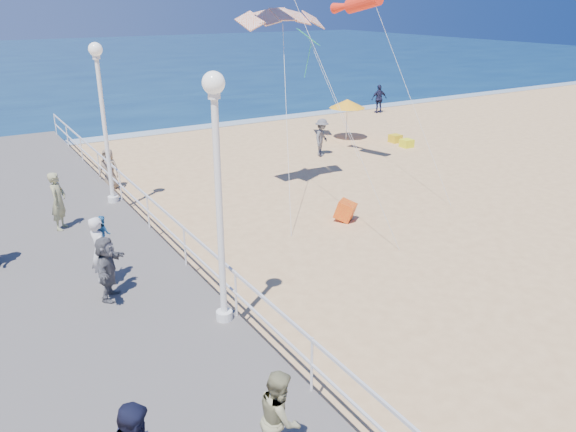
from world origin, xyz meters
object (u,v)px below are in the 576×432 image
lamp_post_far (102,108)px  box_kite (345,212)px  lamp_post_mid (218,177)px  beach_chair_right (407,143)px  beach_walker_a (322,137)px  beach_chair_left (395,138)px  spectator_6 (58,201)px  beach_walker_b (379,99)px  beach_umbrella (347,104)px  woman_holding_toddler (100,252)px  spectator_1 (280,417)px  toddler_held (103,233)px  spectator_5 (107,268)px  beach_walker_c (109,169)px

lamp_post_far → box_kite: size_ratio=8.87×
lamp_post_mid → beach_chair_right: bearing=35.3°
lamp_post_far → box_kite: (6.42, -4.83, -3.36)m
beach_walker_a → beach_chair_left: beach_walker_a is taller
lamp_post_far → spectator_6: (-2.00, -1.64, -2.37)m
beach_walker_b → beach_umbrella: bearing=50.4°
box_kite → lamp_post_far: bearing=105.8°
lamp_post_mid → beach_chair_right: (15.19, 10.74, -3.46)m
lamp_post_mid → woman_holding_toddler: (-1.85, 2.99, -2.37)m
spectator_1 → spectator_6: (-0.99, 11.47, 0.09)m
woman_holding_toddler → toddler_held: (0.15, 0.15, 0.40)m
beach_walker_b → box_kite: (-13.57, -14.51, -0.61)m
beach_umbrella → box_kite: bearing=-127.0°
beach_walker_a → beach_chair_right: size_ratio=3.21×
spectator_5 → beach_walker_b: (21.87, 16.43, -0.26)m
spectator_1 → spectator_6: spectator_6 is taller
lamp_post_mid → box_kite: 8.36m
beach_walker_c → beach_chair_right: beach_walker_c is taller
lamp_post_far → beach_walker_b: 22.38m
beach_walker_a → beach_chair_left: (4.84, 0.23, -0.68)m
spectator_6 → beach_chair_left: 17.99m
beach_chair_right → toddler_held: bearing=-155.8°
beach_walker_b → spectator_6: bearing=39.7°
beach_walker_c → beach_chair_right: bearing=34.9°
beach_umbrella → beach_chair_left: 3.10m
woman_holding_toddler → box_kite: size_ratio=2.98×
beach_walker_a → beach_umbrella: 3.78m
lamp_post_mid → toddler_held: (-1.70, 3.14, -1.97)m
box_kite → toddler_held: bearing=150.1°
beach_walker_b → box_kite: bearing=59.3°
beach_walker_c → beach_umbrella: beach_umbrella is taller
box_kite → beach_umbrella: (7.15, 9.49, 1.61)m
spectator_6 → beach_walker_a: bearing=-37.7°
lamp_post_mid → beach_umbrella: size_ratio=2.49×
lamp_post_far → beach_chair_left: bearing=10.4°
spectator_5 → beach_chair_left: spectator_5 is taller
lamp_post_mid → beach_chair_left: lamp_post_mid is taller
beach_umbrella → lamp_post_far: bearing=-161.1°
box_kite → beach_chair_left: size_ratio=1.09×
beach_walker_a → beach_walker_c: bearing=143.2°
woman_holding_toddler → box_kite: 8.41m
lamp_post_far → woman_holding_toddler: bearing=-107.1°
lamp_post_far → beach_walker_a: 11.22m
toddler_held → spectator_5: size_ratio=0.57×
beach_walker_a → beach_walker_c: beach_walker_a is taller
beach_chair_left → beach_walker_a: bearing=-177.3°
beach_chair_left → beach_chair_right: bearing=-100.7°
spectator_5 → beach_chair_left: 19.77m
toddler_held → spectator_5: toddler_held is taller
beach_walker_b → box_kite: beach_walker_b is taller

